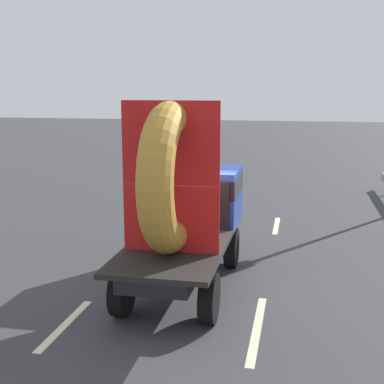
% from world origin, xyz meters
% --- Properties ---
extents(ground_plane, '(120.00, 120.00, 0.00)m').
position_xyz_m(ground_plane, '(0.00, 0.00, 0.00)').
color(ground_plane, '#38383A').
extents(flatbed_truck, '(2.02, 5.13, 4.09)m').
position_xyz_m(flatbed_truck, '(-0.01, 0.07, 1.91)').
color(flatbed_truck, black).
rests_on(flatbed_truck, ground_plane).
extents(distant_sedan, '(1.66, 3.87, 1.26)m').
position_xyz_m(distant_sedan, '(-3.51, 17.43, 0.68)').
color(distant_sedan, black).
rests_on(distant_sedan, ground_plane).
extents(lane_dash_left_near, '(0.16, 2.22, 0.01)m').
position_xyz_m(lane_dash_left_near, '(-1.76, -2.39, 0.00)').
color(lane_dash_left_near, beige).
rests_on(lane_dash_left_near, ground_plane).
extents(lane_dash_left_far, '(0.16, 2.85, 0.01)m').
position_xyz_m(lane_dash_left_far, '(-1.76, 5.93, 0.00)').
color(lane_dash_left_far, beige).
rests_on(lane_dash_left_far, ground_plane).
extents(lane_dash_right_near, '(0.16, 2.87, 0.01)m').
position_xyz_m(lane_dash_right_near, '(1.75, -1.83, 0.00)').
color(lane_dash_right_near, beige).
rests_on(lane_dash_right_near, ground_plane).
extents(lane_dash_right_far, '(0.16, 2.10, 0.01)m').
position_xyz_m(lane_dash_right_far, '(1.75, 5.67, 0.00)').
color(lane_dash_right_far, beige).
rests_on(lane_dash_right_far, ground_plane).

